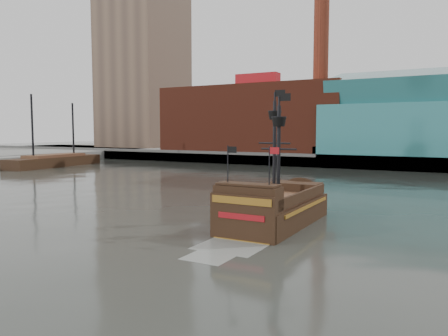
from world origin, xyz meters
The scene contains 6 objects.
ground centered at (0.00, 0.00, 0.00)m, with size 400.00×400.00×0.00m, color #2B2E28.
promenade_far centered at (0.00, 92.00, 1.00)m, with size 220.00×60.00×2.00m, color slate.
seawall centered at (0.00, 62.50, 1.30)m, with size 220.00×1.00×2.60m, color #4C4C49.
skyline centered at (5.21, 84.56, 24.55)m, with size 149.00×45.00×62.00m.
pirate_ship centered at (7.86, 10.83, 1.00)m, with size 4.78×14.77×11.03m.
docked_vessel centered at (-50.99, 39.40, 0.92)m, with size 7.05×21.73×14.51m.
Camera 1 is at (20.44, -19.49, 7.14)m, focal length 35.00 mm.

